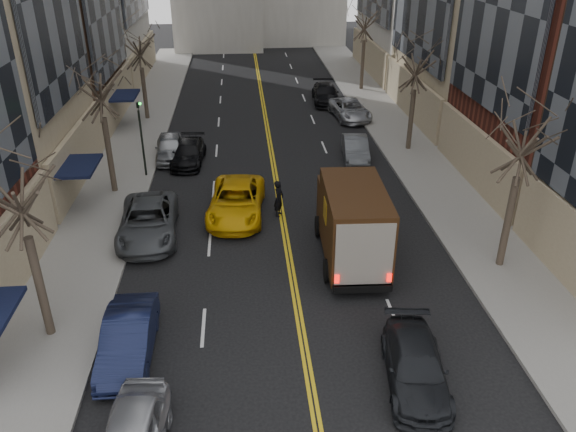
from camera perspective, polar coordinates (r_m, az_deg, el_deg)
name	(u,v)px	position (r m, az deg, el deg)	size (l,w,h in m)	color
sidewalk_left	(132,147)	(38.20, -15.55, 6.80)	(4.00, 66.00, 0.15)	slate
sidewalk_right	(403,139)	(39.06, 11.57, 7.70)	(4.00, 66.00, 0.15)	slate
tree_lf_near	(12,172)	(18.90, -26.22, 4.02)	(3.20, 3.20, 8.41)	#382D23
tree_lf_mid	(96,70)	(29.79, -18.89, 13.84)	(3.20, 3.20, 8.91)	#382D23
tree_lf_far	(138,36)	(42.42, -15.00, 17.22)	(3.20, 3.20, 8.12)	#382D23
tree_rt_near	(529,120)	(22.94, 23.25, 8.99)	(3.20, 3.20, 8.71)	#382D23
tree_rt_mid	(418,53)	(35.59, 13.06, 15.87)	(3.20, 3.20, 8.32)	#382D23
tree_rt_far	(366,10)	(49.83, 7.91, 20.06)	(3.20, 3.20, 9.11)	#382D23
traffic_signal	(141,130)	(32.38, -14.72, 8.41)	(0.29, 0.26, 4.70)	black
ups_truck	(352,222)	(23.74, 6.52, -0.64)	(2.82, 6.47, 3.50)	black
observer_sedan	(415,366)	(18.51, 12.82, -14.67)	(2.36, 4.65, 1.29)	black
taxi	(236,201)	(27.80, -5.26, 1.52)	(2.59, 5.62, 1.56)	#DCA209
pedestrian	(279,198)	(27.61, -0.94, 1.79)	(0.68, 0.44, 1.86)	black
parked_lf_b	(128,338)	(19.68, -15.92, -11.87)	(1.54, 4.42, 1.46)	#101633
parked_lf_c	(148,221)	(26.60, -14.02, -0.50)	(2.57, 5.57, 1.55)	#44474B
parked_lf_d	(189,153)	(34.68, -10.07, 6.31)	(1.78, 4.37, 1.27)	black
parked_lf_e	(170,147)	(35.59, -11.92, 6.83)	(1.70, 4.24, 1.44)	#929599
parked_rt_a	(355,149)	(34.98, 6.87, 6.81)	(1.45, 4.16, 1.37)	#494C50
parked_rt_b	(350,109)	(42.89, 6.32, 10.72)	(2.31, 5.01, 1.39)	#AFB2B7
parked_rt_c	(326,94)	(46.82, 3.84, 12.28)	(2.03, 5.01, 1.45)	black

